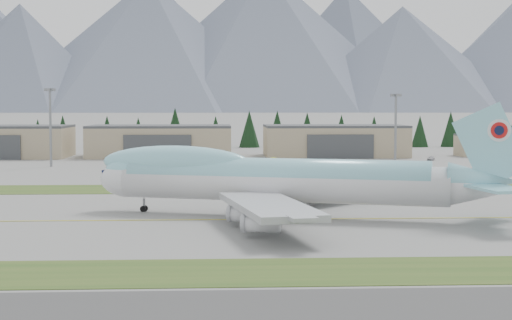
{
  "coord_description": "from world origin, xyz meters",
  "views": [
    {
      "loc": [
        4.33,
        -119.01,
        17.43
      ],
      "look_at": [
        11.13,
        16.83,
        8.0
      ],
      "focal_mm": 55.0,
      "sensor_mm": 36.0,
      "label": 1
    }
  ],
  "objects": [
    {
      "name": "mountain_ridge_rear",
      "position": [
        46.36,
        2900.0,
        244.53
      ],
      "size": [
        4443.43,
        995.38,
        497.69
      ],
      "color": "#47505F",
      "rests_on": "ground"
    },
    {
      "name": "boeing_747_freighter",
      "position": [
        13.66,
        2.98,
        5.95
      ],
      "size": [
        68.16,
        56.3,
        18.04
      ],
      "rotation": [
        0.0,
        0.0,
        -0.31
      ],
      "color": "silver",
      "rests_on": "ground"
    },
    {
      "name": "service_vehicle_b",
      "position": [
        22.46,
        125.01,
        0.0
      ],
      "size": [
        4.2,
        1.99,
        1.33
      ],
      "primitive_type": "imported",
      "rotation": [
        0.0,
        0.0,
        1.71
      ],
      "color": "yellow",
      "rests_on": "ground"
    },
    {
      "name": "hangar_center",
      "position": [
        -15.0,
        149.9,
        5.39
      ],
      "size": [
        48.0,
        26.6,
        10.8
      ],
      "color": "tan",
      "rests_on": "ground"
    },
    {
      "name": "service_vehicle_a",
      "position": [
        -29.6,
        134.81,
        0.0
      ],
      "size": [
        2.04,
        3.71,
        1.2
      ],
      "primitive_type": "imported",
      "rotation": [
        0.0,
        0.0,
        -0.19
      ],
      "color": "white",
      "rests_on": "ground"
    },
    {
      "name": "floodlight_masts",
      "position": [
        -35.37,
        109.76,
        15.39
      ],
      "size": [
        151.27,
        10.68,
        23.46
      ],
      "color": "gray",
      "rests_on": "ground"
    },
    {
      "name": "conifer_belt",
      "position": [
        -4.41,
        211.67,
        7.19
      ],
      "size": [
        270.52,
        16.71,
        16.7
      ],
      "color": "black",
      "rests_on": "ground"
    },
    {
      "name": "ground",
      "position": [
        0.0,
        0.0,
        0.0
      ],
      "size": [
        7000.0,
        7000.0,
        0.0
      ],
      "primitive_type": "plane",
      "color": "slate",
      "rests_on": "ground"
    },
    {
      "name": "grass_strip_far",
      "position": [
        0.0,
        45.0,
        0.0
      ],
      "size": [
        400.0,
        18.0,
        0.08
      ],
      "primitive_type": "cube",
      "color": "#2F4F1C",
      "rests_on": "ground"
    },
    {
      "name": "mountain_ridge_front",
      "position": [
        -4.85,
        2231.32,
        215.05
      ],
      "size": [
        4321.09,
        1146.56,
        471.88
      ],
      "color": "#47505F",
      "rests_on": "ground"
    },
    {
      "name": "taxiway_line_main",
      "position": [
        0.0,
        0.0,
        0.0
      ],
      "size": [
        400.0,
        0.4,
        0.02
      ],
      "primitive_type": "cube",
      "color": "yellow",
      "rests_on": "ground"
    },
    {
      "name": "control_shed",
      "position": [
        95.0,
        148.0,
        3.8
      ],
      "size": [
        14.0,
        12.0,
        7.6
      ],
      "color": "tan",
      "rests_on": "ground"
    },
    {
      "name": "service_vehicle_c",
      "position": [
        72.75,
        127.76,
        0.0
      ],
      "size": [
        3.64,
        5.0,
        1.35
      ],
      "primitive_type": "imported",
      "rotation": [
        0.0,
        0.0,
        -0.43
      ],
      "color": "#B1B1B6",
      "rests_on": "ground"
    },
    {
      "name": "hangar_right",
      "position": [
        45.0,
        149.9,
        5.39
      ],
      "size": [
        48.0,
        26.6,
        10.8
      ],
      "color": "tan",
      "rests_on": "ground"
    },
    {
      "name": "grass_strip_near",
      "position": [
        0.0,
        -38.0,
        0.0
      ],
      "size": [
        400.0,
        14.0,
        0.08
      ],
      "primitive_type": "cube",
      "color": "#2F4F1C",
      "rests_on": "ground"
    }
  ]
}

